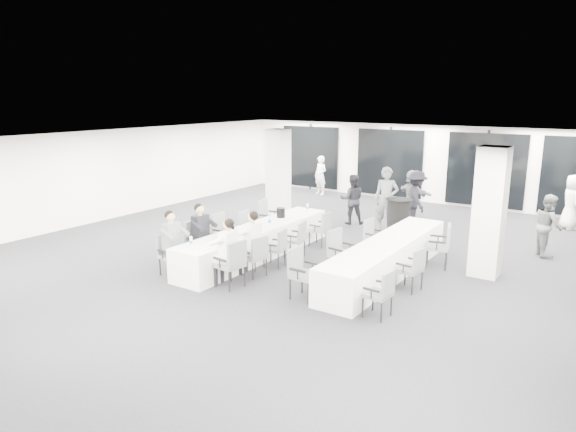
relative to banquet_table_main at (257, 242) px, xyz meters
name	(u,v)px	position (x,y,z in m)	size (l,w,h in m)	color
room	(352,196)	(1.58, 1.84, 1.01)	(14.04, 16.04, 2.84)	black
column_left	(278,173)	(-2.11, 3.93, 1.02)	(0.60, 0.60, 2.80)	silver
column_right	(489,212)	(4.89, 1.73, 1.02)	(0.60, 0.60, 2.80)	silver
banquet_table_main	(257,242)	(0.00, 0.00, 0.00)	(0.90, 5.00, 0.75)	silver
banquet_table_side	(386,258)	(3.10, 0.56, 0.00)	(0.90, 5.00, 0.75)	silver
cocktail_table	(398,216)	(2.00, 3.96, 0.13)	(0.72, 0.72, 1.00)	black
chair_main_left_near	(170,252)	(-0.83, -2.05, 0.14)	(0.52, 0.56, 0.91)	#595C61
chair_main_left_second	(197,240)	(-0.84, -1.19, 0.21)	(0.60, 0.64, 1.02)	#595C61
chair_main_left_mid	(223,231)	(-0.84, -0.27, 0.21)	(0.54, 0.60, 1.02)	#595C61
chair_main_left_fourth	(248,226)	(-0.83, 0.71, 0.14)	(0.49, 0.54, 0.90)	#595C61
chair_main_left_far	(267,216)	(-0.84, 1.58, 0.22)	(0.60, 0.64, 1.04)	#595C61
chair_main_right_near	(232,261)	(0.84, -1.93, 0.20)	(0.57, 0.61, 1.00)	#595C61
chair_main_right_second	(256,254)	(0.83, -1.13, 0.14)	(0.54, 0.57, 0.90)	#595C61
chair_main_right_mid	(277,246)	(0.82, -0.33, 0.12)	(0.50, 0.54, 0.86)	#595C61
chair_main_right_fourth	(297,237)	(0.83, 0.51, 0.13)	(0.53, 0.56, 0.89)	#595C61
chair_main_right_far	(322,227)	(0.83, 1.68, 0.13)	(0.45, 0.51, 0.89)	#595C61
chair_side_left_near	(301,270)	(2.26, -1.58, 0.19)	(0.51, 0.57, 0.98)	#595C61
chair_side_left_mid	(340,250)	(2.26, -0.04, 0.20)	(0.57, 0.62, 1.00)	#595C61
chair_side_left_far	(373,235)	(2.27, 1.67, 0.14)	(0.49, 0.53, 0.90)	#595C61
chair_side_right_near	(382,291)	(3.93, -1.59, 0.12)	(0.47, 0.52, 0.87)	#595C61
chair_side_right_mid	(413,267)	(3.93, -0.07, 0.14)	(0.52, 0.56, 0.90)	#595C61
chair_side_right_far	(441,243)	(3.94, 1.70, 0.20)	(0.62, 0.65, 1.01)	#595C61
seated_guest_a	(174,240)	(-0.67, -2.07, 0.44)	(0.50, 0.38, 1.44)	#5A5C61
seated_guest_b	(203,231)	(-0.67, -1.17, 0.44)	(0.50, 0.38, 1.44)	black
seated_guest_c	(226,248)	(0.67, -1.91, 0.44)	(0.50, 0.38, 1.44)	white
seated_guest_d	(250,239)	(0.67, -1.11, 0.44)	(0.50, 0.38, 1.44)	white
standing_guest_a	(386,195)	(1.59, 4.02, 0.68)	(0.77, 0.62, 2.11)	#5A5C61
standing_guest_b	(352,196)	(0.38, 4.26, 0.48)	(0.83, 0.51, 1.72)	black
standing_guest_c	(416,195)	(2.10, 5.06, 0.57)	(1.23, 0.62, 1.90)	black
standing_guest_e	(572,198)	(5.97, 7.30, 0.53)	(0.87, 0.53, 1.80)	white
standing_guest_f	(412,191)	(1.60, 6.09, 0.49)	(1.60, 0.61, 1.74)	#5A5C61
standing_guest_g	(321,173)	(-2.82, 7.87, 0.49)	(0.63, 0.51, 1.73)	white
standing_guest_h	(549,221)	(5.79, 4.02, 0.49)	(0.83, 0.51, 1.72)	#5A5C61
ice_bucket_near	(230,231)	(-0.02, -0.98, 0.50)	(0.22, 0.22, 0.25)	black
ice_bucket_far	(281,213)	(-0.09, 1.14, 0.50)	(0.22, 0.22, 0.25)	black
water_bottle_a	(191,241)	(-0.20, -2.03, 0.47)	(0.06, 0.06, 0.20)	silver
water_bottle_b	(270,220)	(0.14, 0.33, 0.49)	(0.07, 0.07, 0.23)	silver
water_bottle_c	(307,207)	(0.08, 2.18, 0.48)	(0.07, 0.07, 0.21)	silver
plate_a	(211,241)	(-0.09, -1.54, 0.39)	(0.20, 0.20, 0.03)	white
plate_b	(215,243)	(0.10, -1.62, 0.39)	(0.21, 0.21, 0.03)	white
plate_c	(245,231)	(0.05, -0.52, 0.39)	(0.22, 0.22, 0.03)	white
wine_glass	(210,241)	(0.28, -1.96, 0.54)	(0.08, 0.08, 0.21)	silver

